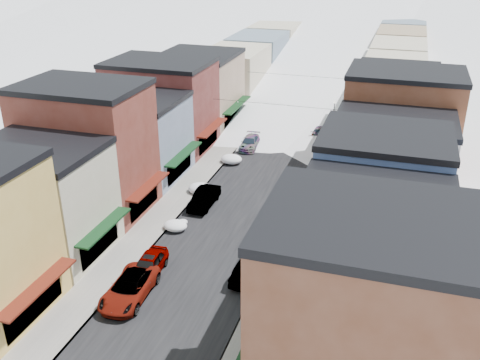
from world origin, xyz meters
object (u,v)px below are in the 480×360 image
Objects in this scene: car_silver_sedan at (149,265)px; car_green_sedan at (250,270)px; car_dark_hatch at (204,198)px; streetlamp_near at (296,184)px; car_white_suv at (129,288)px; trash_can at (282,254)px.

car_green_sedan is (7.80, 1.79, -0.05)m from car_silver_sedan.
streetlamp_near reaches higher than car_dark_hatch.
streetlamp_near is at bearing 53.72° from car_silver_sedan.
car_green_sedan is (7.80, 4.98, -0.06)m from car_white_suv.
trash_can is at bearing -37.70° from car_dark_hatch.
car_white_suv is at bearing 38.71° from car_green_sedan.
trash_can is (9.62, 8.05, -0.16)m from car_white_suv.
car_silver_sedan is 10.78m from trash_can.
car_silver_sedan is 0.95× the size of car_dark_hatch.
trash_can is (1.82, 3.08, -0.10)m from car_green_sedan.
car_silver_sedan reaches higher than trash_can.
trash_can is 9.43m from streetlamp_near.
car_white_suv is 19.41m from streetlamp_near.
car_silver_sedan is 1.16× the size of streetlamp_near.
car_silver_sedan is 12.35m from car_dark_hatch.
car_white_suv is at bearing -94.20° from car_silver_sedan.
car_white_suv is 1.28× the size of car_green_sedan.
streetlamp_near is (8.78, 1.66, 1.96)m from car_dark_hatch.
car_dark_hatch reaches higher than trash_can.
car_white_suv is 5.81× the size of trash_can.
streetlamp_near reaches higher than car_green_sedan.
car_dark_hatch is (0.00, 12.35, 0.01)m from car_silver_sedan.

